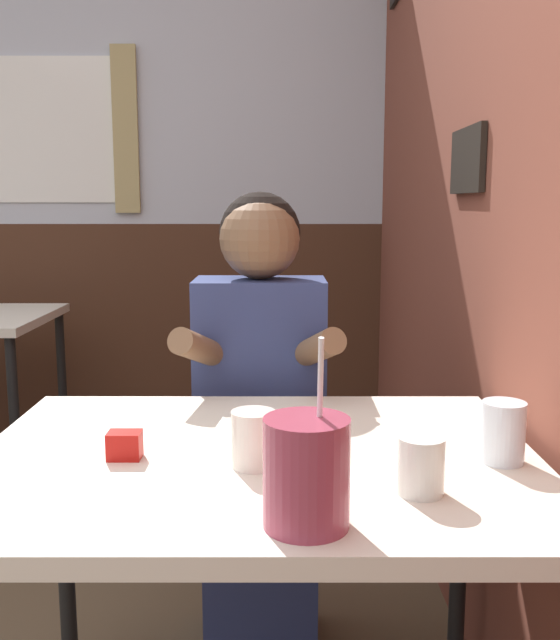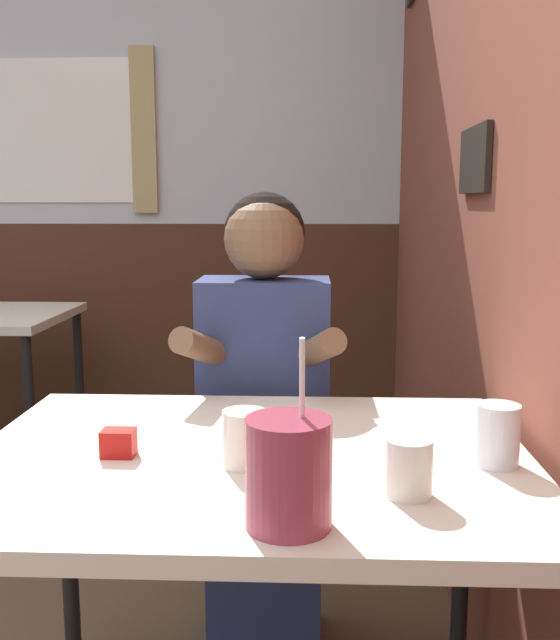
{
  "view_description": "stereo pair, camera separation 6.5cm",
  "coord_description": "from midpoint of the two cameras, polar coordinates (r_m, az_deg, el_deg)",
  "views": [
    {
      "loc": [
        0.86,
        -0.94,
        1.2
      ],
      "look_at": [
        0.87,
        0.49,
        0.97
      ],
      "focal_mm": 40.0,
      "sensor_mm": 36.0,
      "label": 1
    },
    {
      "loc": [
        0.93,
        -0.94,
        1.2
      ],
      "look_at": [
        0.87,
        0.49,
        0.97
      ],
      "focal_mm": 40.0,
      "sensor_mm": 36.0,
      "label": 2
    }
  ],
  "objects": [
    {
      "name": "glass_near_pitcher",
      "position": [
        1.34,
        18.36,
        -8.73
      ],
      "size": [
        0.08,
        0.08,
        0.11
      ],
      "color": "silver",
      "rests_on": "main_table"
    },
    {
      "name": "back_wall",
      "position": [
        3.7,
        -12.1,
        11.55
      ],
      "size": [
        5.74,
        0.09,
        2.7
      ],
      "color": "silver",
      "rests_on": "ground_plane"
    },
    {
      "name": "condiment_mustard",
      "position": [
        1.41,
        0.18,
        -8.55
      ],
      "size": [
        0.06,
        0.04,
        0.05
      ],
      "color": "yellow",
      "rests_on": "main_table"
    },
    {
      "name": "main_table",
      "position": [
        1.37,
        -1.02,
        -13.21
      ],
      "size": [
        1.04,
        0.79,
        0.74
      ],
      "color": "beige",
      "rests_on": "ground_plane"
    },
    {
      "name": "person_seated",
      "position": [
        1.91,
        -0.27,
        -7.3
      ],
      "size": [
        0.42,
        0.41,
        1.23
      ],
      "color": "navy",
      "rests_on": "ground_plane"
    },
    {
      "name": "brick_wall_right",
      "position": [
        2.31,
        15.34,
        12.75
      ],
      "size": [
        0.08,
        4.62,
        2.7
      ],
      "color": "brown",
      "rests_on": "ground_plane"
    },
    {
      "name": "glass_far_side",
      "position": [
        1.27,
        -1.35,
        -9.48
      ],
      "size": [
        0.08,
        0.08,
        0.1
      ],
      "color": "silver",
      "rests_on": "main_table"
    },
    {
      "name": "glass_center",
      "position": [
        1.17,
        11.86,
        -11.48
      ],
      "size": [
        0.08,
        0.08,
        0.09
      ],
      "color": "silver",
      "rests_on": "main_table"
    },
    {
      "name": "condiment_ketchup",
      "position": [
        1.35,
        -11.43,
        -9.63
      ],
      "size": [
        0.06,
        0.04,
        0.05
      ],
      "color": "#B7140F",
      "rests_on": "main_table"
    },
    {
      "name": "cocktail_pitcher",
      "position": [
        1.03,
        2.54,
        -12.13
      ],
      "size": [
        0.12,
        0.12,
        0.28
      ],
      "color": "#99384C",
      "rests_on": "main_table"
    }
  ]
}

